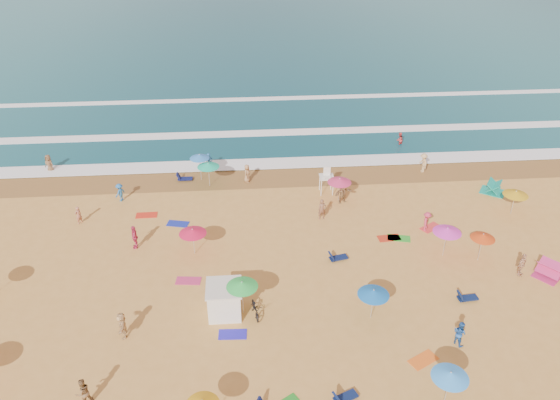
{
  "coord_description": "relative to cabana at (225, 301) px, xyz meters",
  "views": [
    {
      "loc": [
        -1.06,
        -30.84,
        24.01
      ],
      "look_at": [
        1.71,
        6.0,
        1.5
      ],
      "focal_mm": 35.0,
      "sensor_mm": 36.0,
      "label": 1
    }
  ],
  "objects": [
    {
      "name": "ground",
      "position": [
        2.58,
        4.95,
        -1.0
      ],
      "size": [
        220.0,
        220.0,
        0.0
      ],
      "primitive_type": "plane",
      "color": "gold",
      "rests_on": "ground"
    },
    {
      "name": "surf_foam",
      "position": [
        2.58,
        26.27,
        -0.9
      ],
      "size": [
        200.0,
        18.7,
        0.05
      ],
      "color": "white",
      "rests_on": "ground"
    },
    {
      "name": "wet_sand",
      "position": [
        2.58,
        17.45,
        -0.99
      ],
      "size": [
        220.0,
        220.0,
        0.0
      ],
      "primitive_type": "plane",
      "color": "olive",
      "rests_on": "ground"
    },
    {
      "name": "towels",
      "position": [
        2.68,
        2.75,
        -0.98
      ],
      "size": [
        34.34,
        20.38,
        0.03
      ],
      "color": "red",
      "rests_on": "ground"
    },
    {
      "name": "lifeguard_stand",
      "position": [
        8.53,
        14.36,
        0.05
      ],
      "size": [
        1.2,
        1.2,
        2.1
      ],
      "primitive_type": null,
      "color": "white",
      "rests_on": "ground"
    },
    {
      "name": "beachgoers",
      "position": [
        2.6,
        9.36,
        -0.17
      ],
      "size": [
        41.21,
        30.57,
        2.14
      ],
      "color": "#9B7247",
      "rests_on": "ground"
    },
    {
      "name": "ocean",
      "position": [
        2.58,
        88.95,
        -1.0
      ],
      "size": [
        220.0,
        140.0,
        0.18
      ],
      "primitive_type": "cube",
      "color": "#0C4756",
      "rests_on": "ground"
    },
    {
      "name": "cabana",
      "position": [
        0.0,
        0.0,
        0.0
      ],
      "size": [
        2.0,
        2.0,
        2.0
      ],
      "primitive_type": "cube",
      "color": "white",
      "rests_on": "ground"
    },
    {
      "name": "bicycle",
      "position": [
        1.9,
        -0.3,
        -0.5
      ],
      "size": [
        0.97,
        1.98,
        1.0
      ],
      "primitive_type": "imported",
      "rotation": [
        0.0,
        0.0,
        0.17
      ],
      "color": "black",
      "rests_on": "ground"
    },
    {
      "name": "loungers",
      "position": [
        8.76,
        1.7,
        -0.83
      ],
      "size": [
        45.1,
        25.9,
        0.34
      ],
      "color": "#0F1A4B",
      "rests_on": "ground"
    },
    {
      "name": "popup_tents",
      "position": [
        22.59,
        7.74,
        -0.4
      ],
      "size": [
        3.34,
        13.76,
        1.2
      ],
      "color": "#C52B6B",
      "rests_on": "ground"
    },
    {
      "name": "beach_umbrellas",
      "position": [
        3.37,
        4.17,
        1.1
      ],
      "size": [
        62.79,
        27.63,
        0.81
      ],
      "color": "#E833BE",
      "rests_on": "ground"
    },
    {
      "name": "cabana_roof",
      "position": [
        0.0,
        0.0,
        1.06
      ],
      "size": [
        2.2,
        2.2,
        0.12
      ],
      "primitive_type": "cube",
      "color": "silver",
      "rests_on": "cabana"
    }
  ]
}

